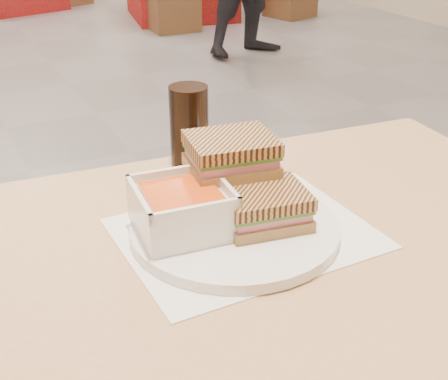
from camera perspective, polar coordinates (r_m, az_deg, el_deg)
name	(u,v)px	position (r m, az deg, el deg)	size (l,w,h in m)	color
main_table	(208,327)	(0.90, -1.47, -12.65)	(1.25, 0.79, 0.75)	tan
tray_liner	(245,233)	(0.89, 1.99, -4.08)	(0.36, 0.28, 0.00)	white
plate	(235,228)	(0.88, 1.00, -3.59)	(0.30, 0.30, 0.02)	white
soup_bowl	(182,210)	(0.85, -3.91, -1.91)	(0.14, 0.14, 0.07)	white
panini_lower	(264,207)	(0.87, 3.78, -1.62)	(0.13, 0.12, 0.05)	olive
panini_upper	(231,155)	(0.91, 0.68, 3.32)	(0.14, 0.12, 0.06)	olive
cola_glass	(189,127)	(1.07, -3.27, 5.92)	(0.07, 0.07, 0.15)	black
bg_chair_1l	(172,4)	(5.62, -4.87, 16.97)	(0.41, 0.41, 0.45)	brown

